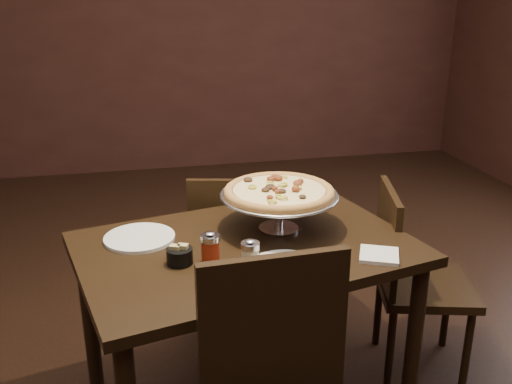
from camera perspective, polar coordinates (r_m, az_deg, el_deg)
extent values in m
cube|color=black|center=(5.49, -9.83, 16.52)|extent=(6.00, 0.02, 2.80)
cube|color=black|center=(2.18, -1.00, -5.71)|extent=(1.39, 1.07, 0.04)
cylinder|color=black|center=(2.39, 15.45, -14.73)|extent=(0.06, 0.06, 0.73)
cylinder|color=black|center=(2.53, -16.22, -12.62)|extent=(0.06, 0.06, 0.73)
cylinder|color=black|center=(2.87, 6.39, -7.86)|extent=(0.06, 0.06, 0.73)
cylinder|color=silver|center=(2.30, 2.27, -3.63)|extent=(0.16, 0.16, 0.01)
cylinder|color=silver|center=(2.27, 2.29, -2.06)|extent=(0.03, 0.03, 0.13)
cylinder|color=silver|center=(2.25, 2.32, -0.49)|extent=(0.11, 0.11, 0.01)
cylinder|color=#AFAFB4|center=(2.25, 2.32, -0.32)|extent=(0.46, 0.46, 0.01)
torus|color=#AFAFB4|center=(2.24, 2.32, -0.29)|extent=(0.47, 0.47, 0.01)
cylinder|color=olive|center=(2.24, 2.32, -0.07)|extent=(0.43, 0.43, 0.01)
torus|color=olive|center=(2.24, 2.32, 0.04)|extent=(0.44, 0.44, 0.04)
cylinder|color=#E5C47D|center=(2.24, 2.33, 0.18)|extent=(0.36, 0.36, 0.01)
cylinder|color=beige|center=(1.97, -0.57, -6.69)|extent=(0.06, 0.06, 0.08)
cylinder|color=silver|center=(1.95, -0.58, -5.37)|extent=(0.06, 0.06, 0.02)
ellipsoid|color=silver|center=(1.94, -0.58, -4.93)|extent=(0.03, 0.03, 0.01)
cylinder|color=#9B170E|center=(2.02, -4.57, -5.98)|extent=(0.06, 0.06, 0.09)
cylinder|color=silver|center=(1.99, -4.62, -4.60)|extent=(0.07, 0.07, 0.02)
ellipsoid|color=silver|center=(1.99, -4.63, -4.15)|extent=(0.04, 0.04, 0.01)
cylinder|color=black|center=(2.03, -7.64, -6.37)|extent=(0.09, 0.09, 0.06)
cube|color=tan|center=(2.02, -8.09, -6.08)|extent=(0.04, 0.04, 0.06)
cube|color=tan|center=(2.03, -7.31, -6.02)|extent=(0.04, 0.04, 0.06)
cube|color=silver|center=(2.11, 12.22, -6.20)|extent=(0.18, 0.18, 0.01)
cylinder|color=white|center=(2.25, -11.57, -4.50)|extent=(0.27, 0.27, 0.01)
cylinder|color=white|center=(1.99, 2.94, -7.49)|extent=(0.25, 0.25, 0.01)
cone|color=silver|center=(2.16, 5.68, -1.09)|extent=(0.16, 0.16, 0.00)
cylinder|color=black|center=(2.16, 5.68, -1.01)|extent=(0.11, 0.08, 0.02)
cube|color=black|center=(2.88, -2.03, -6.30)|extent=(0.50, 0.50, 0.04)
cube|color=black|center=(2.61, -2.29, -3.26)|extent=(0.41, 0.13, 0.43)
cylinder|color=black|center=(3.13, 1.26, -8.61)|extent=(0.04, 0.04, 0.40)
cylinder|color=black|center=(3.14, -4.91, -8.54)|extent=(0.04, 0.04, 0.40)
cylinder|color=black|center=(2.84, 1.30, -11.82)|extent=(0.04, 0.04, 0.40)
cylinder|color=black|center=(2.86, -5.56, -11.72)|extent=(0.04, 0.04, 0.40)
cube|color=black|center=(1.74, 1.79, -13.45)|extent=(0.46, 0.05, 0.48)
cube|color=black|center=(2.71, 16.52, -9.05)|extent=(0.50, 0.50, 0.04)
cube|color=black|center=(2.57, 13.02, -4.35)|extent=(0.14, 0.40, 0.43)
cylinder|color=black|center=(2.73, 20.35, -14.65)|extent=(0.04, 0.04, 0.40)
cylinder|color=black|center=(3.00, 18.50, -11.13)|extent=(0.04, 0.04, 0.40)
cylinder|color=black|center=(2.65, 13.29, -15.00)|extent=(0.04, 0.04, 0.40)
cylinder|color=black|center=(2.93, 12.14, -11.31)|extent=(0.04, 0.04, 0.40)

